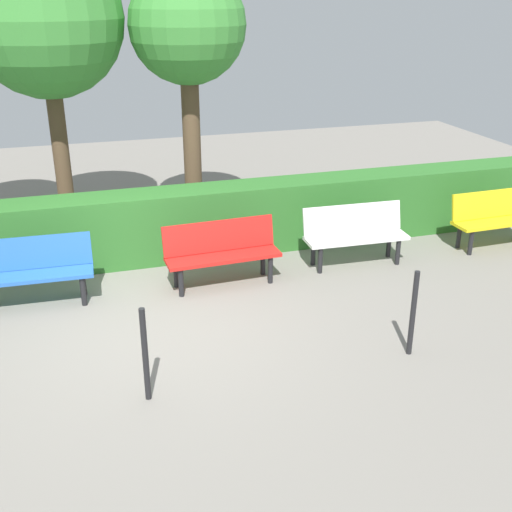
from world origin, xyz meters
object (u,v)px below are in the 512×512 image
object	(u,v)px
bench_red	(222,250)
tree_mid	(45,20)
bench_white	(355,232)
tree_near	(187,29)
bench_yellow	(494,217)
bench_blue	(34,268)

from	to	relation	value
bench_red	tree_mid	world-z (taller)	tree_mid
bench_white	tree_near	world-z (taller)	tree_near
bench_yellow	bench_blue	xyz separation A→B (m)	(6.81, 0.00, 0.00)
tree_mid	tree_near	bearing A→B (deg)	171.98
tree_mid	bench_yellow	bearing A→B (deg)	158.08
bench_red	tree_near	bearing A→B (deg)	-95.25
tree_near	bench_blue	bearing A→B (deg)	41.77
bench_blue	bench_white	bearing A→B (deg)	-177.53
bench_yellow	bench_white	world-z (taller)	bench_yellow
bench_red	bench_blue	bearing A→B (deg)	-5.06
bench_yellow	tree_mid	size ratio (longest dim) A/B	0.31
bench_red	tree_near	distance (m)	3.59
bench_yellow	tree_near	world-z (taller)	tree_near
bench_red	bench_white	bearing A→B (deg)	-179.33
bench_white	bench_red	world-z (taller)	bench_red
bench_yellow	bench_white	size ratio (longest dim) A/B	0.92
bench_red	tree_mid	bearing A→B (deg)	-56.31
tree_near	bench_red	bearing A→B (deg)	87.24
bench_yellow	bench_white	xyz separation A→B (m)	(2.37, -0.00, 0.00)
tree_near	tree_mid	world-z (taller)	tree_mid
tree_mid	bench_blue	bearing A→B (deg)	79.51
bench_blue	bench_red	bearing A→B (deg)	179.86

